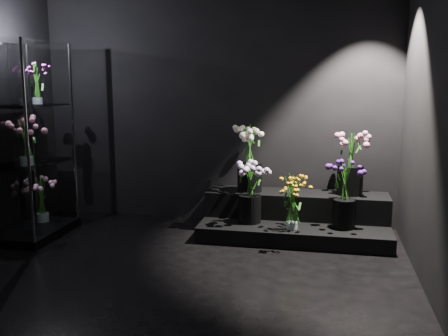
# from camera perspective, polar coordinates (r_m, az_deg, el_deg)

# --- Properties ---
(floor) EXTENTS (4.00, 4.00, 0.00)m
(floor) POSITION_cam_1_polar(r_m,az_deg,el_deg) (4.03, -7.15, -13.52)
(floor) COLOR black
(floor) RESTS_ON ground
(wall_back) EXTENTS (4.00, 0.00, 4.00)m
(wall_back) POSITION_cam_1_polar(r_m,az_deg,el_deg) (5.63, -0.92, 7.95)
(wall_back) COLOR black
(wall_back) RESTS_ON floor
(display_riser) EXTENTS (1.91, 0.85, 0.43)m
(display_riser) POSITION_cam_1_polar(r_m,az_deg,el_deg) (5.31, 8.14, -5.66)
(display_riser) COLOR black
(display_riser) RESTS_ON floor
(display_case) EXTENTS (0.54, 0.90, 1.98)m
(display_case) POSITION_cam_1_polar(r_m,az_deg,el_deg) (5.41, -21.28, 2.84)
(display_case) COLOR black
(display_case) RESTS_ON floor
(bouquet_orange_bells) EXTENTS (0.30, 0.30, 0.55)m
(bouquet_orange_bells) POSITION_cam_1_polar(r_m,az_deg,el_deg) (4.91, 7.83, -3.78)
(bouquet_orange_bells) COLOR white
(bouquet_orange_bells) RESTS_ON display_riser
(bouquet_lilac) EXTENTS (0.45, 0.45, 0.63)m
(bouquet_lilac) POSITION_cam_1_polar(r_m,az_deg,el_deg) (5.08, 2.98, -2.26)
(bouquet_lilac) COLOR black
(bouquet_lilac) RESTS_ON display_riser
(bouquet_purple) EXTENTS (0.40, 0.40, 0.67)m
(bouquet_purple) POSITION_cam_1_polar(r_m,az_deg,el_deg) (5.02, 13.66, -2.52)
(bouquet_purple) COLOR black
(bouquet_purple) RESTS_ON display_riser
(bouquet_cream_roses) EXTENTS (0.39, 0.39, 0.73)m
(bouquet_cream_roses) POSITION_cam_1_polar(r_m,az_deg,el_deg) (5.31, 2.97, 1.63)
(bouquet_cream_roses) COLOR black
(bouquet_cream_roses) RESTS_ON display_riser
(bouquet_pink_roses) EXTENTS (0.47, 0.47, 0.66)m
(bouquet_pink_roses) POSITION_cam_1_polar(r_m,az_deg,el_deg) (5.32, 14.29, 0.92)
(bouquet_pink_roses) COLOR black
(bouquet_pink_roses) RESTS_ON display_riser
(bouquet_case_pink) EXTENTS (0.32, 0.32, 0.48)m
(bouquet_case_pink) POSITION_cam_1_polar(r_m,az_deg,el_deg) (5.26, -21.74, 2.99)
(bouquet_case_pink) COLOR white
(bouquet_case_pink) RESTS_ON display_case
(bouquet_case_magenta) EXTENTS (0.24, 0.24, 0.42)m
(bouquet_case_magenta) POSITION_cam_1_polar(r_m,az_deg,el_deg) (5.53, -20.66, 9.04)
(bouquet_case_magenta) COLOR white
(bouquet_case_magenta) RESTS_ON display_case
(bouquet_case_base_pink) EXTENTS (0.39, 0.39, 0.48)m
(bouquet_case_base_pink) POSITION_cam_1_polar(r_m,az_deg,el_deg) (5.71, -20.13, -3.30)
(bouquet_case_base_pink) COLOR white
(bouquet_case_base_pink) RESTS_ON display_case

